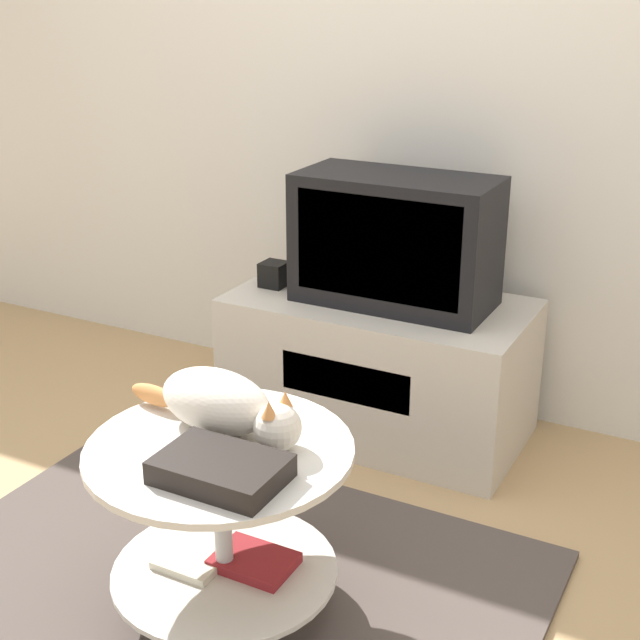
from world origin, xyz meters
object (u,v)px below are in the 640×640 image
speaker (274,274)px  dvd_box (221,469)px  tv (396,240)px  cat (223,404)px

speaker → dvd_box: bearing=-64.5°
tv → cat: size_ratio=1.25×
dvd_box → tv: bearing=95.6°
speaker → dvd_box: 1.30m
dvd_box → cat: size_ratio=0.53×
speaker → cat: bearing=-65.9°
tv → cat: (0.00, -1.03, -0.14)m
speaker → dvd_box: size_ratio=0.32×
tv → dvd_box: bearing=-84.4°
tv → dvd_box: (0.12, -1.22, -0.18)m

